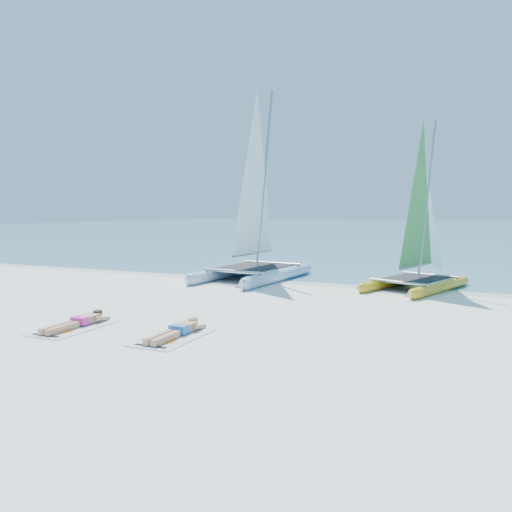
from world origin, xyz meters
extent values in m
plane|color=white|center=(0.00, 0.00, 0.00)|extent=(140.00, 140.00, 0.00)
cube|color=#679BAD|center=(0.00, 63.00, 0.01)|extent=(140.00, 115.00, 0.01)
cube|color=silver|center=(0.00, 5.50, 0.00)|extent=(140.00, 1.40, 0.01)
cylinder|color=#A2B6D5|center=(-3.33, 5.53, 0.21)|extent=(0.92, 4.88, 0.43)
cone|color=#A2B6D5|center=(-3.06, 8.20, 0.21)|extent=(0.47, 0.66, 0.41)
cylinder|color=#A2B6D5|center=(-1.17, 5.31, 0.21)|extent=(0.92, 4.88, 0.43)
cone|color=#A2B6D5|center=(-0.90, 7.98, 0.21)|extent=(0.47, 0.66, 0.41)
cube|color=black|center=(-2.25, 5.42, 0.46)|extent=(2.35, 2.87, 0.03)
cylinder|color=#ADB0B4|center=(-2.16, 6.29, 3.80)|extent=(0.23, 1.28, 6.69)
cylinder|color=gold|center=(2.76, 5.66, 0.17)|extent=(1.59, 3.66, 0.33)
cone|color=gold|center=(3.46, 7.62, 0.17)|extent=(0.46, 0.56, 0.32)
cylinder|color=gold|center=(4.34, 5.10, 0.17)|extent=(1.59, 3.66, 0.33)
cone|color=gold|center=(5.05, 7.05, 0.17)|extent=(0.46, 0.56, 0.32)
cube|color=black|center=(3.55, 5.38, 0.36)|extent=(2.23, 2.50, 0.03)
cylinder|color=#ADB0B4|center=(3.78, 6.01, 2.95)|extent=(0.41, 0.96, 5.20)
cube|color=silver|center=(-2.75, -3.24, 0.01)|extent=(1.00, 1.85, 0.02)
cube|color=tan|center=(-2.75, -2.81, 0.12)|extent=(0.36, 0.55, 0.17)
cube|color=#DA338E|center=(-2.75, -3.01, 0.12)|extent=(0.37, 0.22, 0.17)
cube|color=tan|center=(-2.75, -3.61, 0.09)|extent=(0.31, 0.85, 0.13)
sphere|color=tan|center=(-2.75, -2.44, 0.16)|extent=(0.21, 0.21, 0.21)
ellipsoid|color=#382414|center=(-2.75, -2.43, 0.20)|extent=(0.22, 0.24, 0.15)
cube|color=silver|center=(-0.30, -3.05, 0.01)|extent=(1.00, 1.85, 0.02)
cube|color=tan|center=(-0.30, -2.62, 0.12)|extent=(0.36, 0.55, 0.17)
cube|color=blue|center=(-0.30, -2.82, 0.12)|extent=(0.37, 0.22, 0.17)
cube|color=tan|center=(-0.30, -3.42, 0.09)|extent=(0.31, 0.85, 0.13)
sphere|color=tan|center=(-0.30, -2.25, 0.16)|extent=(0.21, 0.21, 0.21)
ellipsoid|color=tan|center=(-0.30, -2.24, 0.20)|extent=(0.22, 0.24, 0.15)
camera|label=1|loc=(5.19, -11.45, 2.59)|focal=35.00mm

